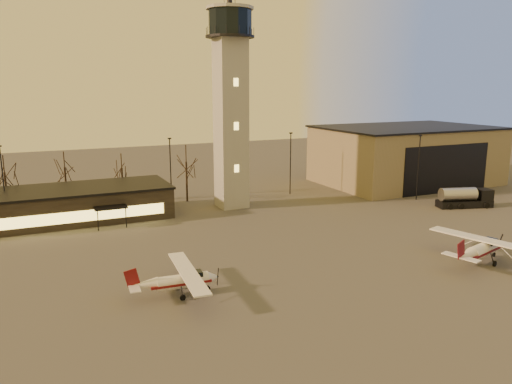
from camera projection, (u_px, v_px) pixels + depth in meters
ground at (351, 275)px, 47.29m from camera, size 220.00×220.00×0.00m
control_tower at (231, 94)px, 70.49m from camera, size 6.80×6.80×32.60m
hangar at (406, 155)px, 91.13m from camera, size 30.60×20.60×10.30m
terminal at (73, 204)px, 66.20m from camera, size 25.40×12.20×4.30m
light_poles at (232, 169)px, 73.88m from camera, size 58.50×12.25×10.14m
tree_row at (124, 164)px, 75.18m from camera, size 37.20×9.20×8.80m
cessna_front at (484, 251)px, 50.49m from camera, size 9.59×11.90×3.30m
cessna_rear at (184, 283)px, 42.65m from camera, size 8.40×10.60×2.92m
fuel_truck at (464, 199)px, 73.25m from camera, size 8.29×4.50×2.96m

